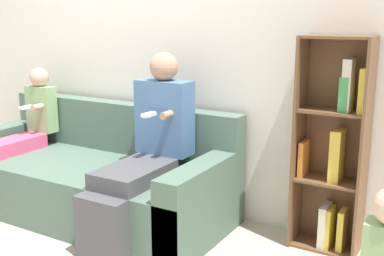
{
  "coord_description": "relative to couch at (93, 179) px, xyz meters",
  "views": [
    {
      "loc": [
        2.36,
        -2.08,
        1.5
      ],
      "look_at": [
        0.77,
        0.62,
        0.77
      ],
      "focal_mm": 45.0,
      "sensor_mm": 36.0,
      "label": 1
    }
  ],
  "objects": [
    {
      "name": "bookshelf",
      "position": [
        1.73,
        0.36,
        0.38
      ],
      "size": [
        0.43,
        0.26,
        1.38
      ],
      "color": "brown",
      "rests_on": "ground_plane"
    },
    {
      "name": "couch",
      "position": [
        0.0,
        0.0,
        0.0
      ],
      "size": [
        2.18,
        0.93,
        0.82
      ],
      "color": "#4C6656",
      "rests_on": "ground_plane"
    },
    {
      "name": "ground_plane",
      "position": [
        0.09,
        -0.56,
        -0.27
      ],
      "size": [
        14.0,
        14.0,
        0.0
      ],
      "primitive_type": "plane",
      "color": "#B2A893"
    },
    {
      "name": "child_seated",
      "position": [
        -0.72,
        -0.14,
        0.26
      ],
      "size": [
        0.26,
        0.89,
        1.07
      ],
      "color": "#DB4C75",
      "rests_on": "ground_plane"
    },
    {
      "name": "back_wall",
      "position": [
        0.09,
        0.5,
        1.01
      ],
      "size": [
        10.0,
        0.06,
        2.55
      ],
      "color": "silver",
      "rests_on": "ground_plane"
    },
    {
      "name": "adult_seated",
      "position": [
        0.57,
        -0.08,
        0.36
      ],
      "size": [
        0.4,
        0.88,
        1.25
      ],
      "color": "#47474C",
      "rests_on": "ground_plane"
    }
  ]
}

